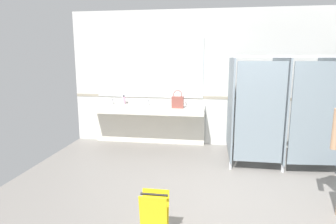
{
  "coord_description": "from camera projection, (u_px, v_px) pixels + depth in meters",
  "views": [
    {
      "loc": [
        -0.32,
        -3.56,
        1.91
      ],
      "look_at": [
        -1.07,
        1.33,
        0.96
      ],
      "focal_mm": 30.65,
      "sensor_mm": 36.0,
      "label": 1
    }
  ],
  "objects": [
    {
      "name": "ground_plane",
      "position": [
        233.0,
        208.0,
        3.78
      ],
      "size": [
        6.81,
        5.85,
        0.1
      ],
      "primitive_type": "cube",
      "color": "gray"
    },
    {
      "name": "wall_back",
      "position": [
        227.0,
        79.0,
        6.1
      ],
      "size": [
        6.81,
        0.12,
        2.89
      ],
      "primitive_type": "cube",
      "color": "silver",
      "rests_on": "ground_plane"
    },
    {
      "name": "wall_back_tile_band",
      "position": [
        227.0,
        98.0,
        6.12
      ],
      "size": [
        6.81,
        0.01,
        0.06
      ],
      "primitive_type": "cube",
      "color": "#9E937F",
      "rests_on": "wall_back"
    },
    {
      "name": "vanity_counter",
      "position": [
        148.0,
        116.0,
        6.24
      ],
      "size": [
        2.46,
        0.57,
        0.99
      ],
      "color": "silver",
      "rests_on": "ground_plane"
    },
    {
      "name": "mirror_panel",
      "position": [
        149.0,
        68.0,
        6.24
      ],
      "size": [
        2.36,
        0.02,
        1.29
      ],
      "primitive_type": "cube",
      "color": "silver",
      "rests_on": "wall_back"
    },
    {
      "name": "bathroom_stalls",
      "position": [
        306.0,
        109.0,
        5.02
      ],
      "size": [
        2.65,
        1.45,
        1.94
      ],
      "color": "gray",
      "rests_on": "ground_plane"
    },
    {
      "name": "handbag",
      "position": [
        178.0,
        102.0,
        5.84
      ],
      "size": [
        0.24,
        0.12,
        0.37
      ],
      "color": "#934C42",
      "rests_on": "vanity_counter"
    },
    {
      "name": "soap_dispenser",
      "position": [
        124.0,
        100.0,
        6.34
      ],
      "size": [
        0.07,
        0.07,
        0.2
      ],
      "color": "#D899B2",
      "rests_on": "vanity_counter"
    },
    {
      "name": "wet_floor_sign",
      "position": [
        154.0,
        218.0,
        2.93
      ],
      "size": [
        0.28,
        0.19,
        0.56
      ],
      "color": "yellow",
      "rests_on": "ground_plane"
    },
    {
      "name": "floor_drain_cover",
      "position": [
        148.0,
        197.0,
        3.97
      ],
      "size": [
        0.14,
        0.14,
        0.01
      ],
      "primitive_type": "cylinder",
      "color": "#B7BABF",
      "rests_on": "ground_plane"
    }
  ]
}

